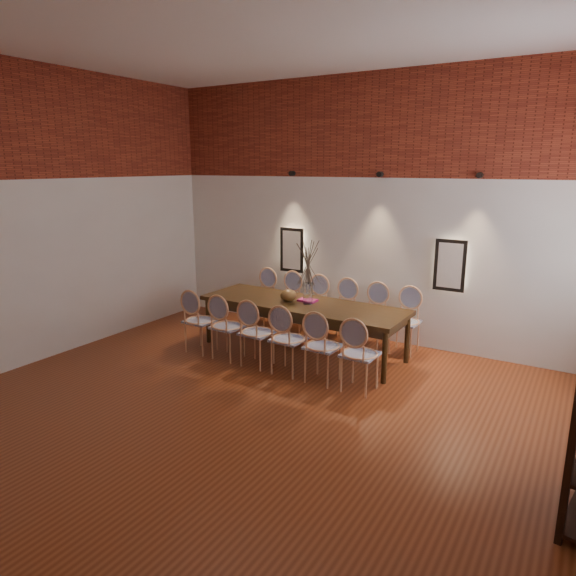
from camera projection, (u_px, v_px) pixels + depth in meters
The scene contains 28 objects.
floor at pixel (232, 430), 5.36m from camera, with size 7.00×7.00×0.02m, color brown.
ceiling at pixel (220, 7), 4.42m from camera, with size 7.00×7.00×0.02m, color silver.
wall_back at pixel (369, 211), 7.84m from camera, with size 7.00×0.10×4.00m, color silver.
wall_left at pixel (9, 219), 6.67m from camera, with size 0.10×7.00×4.00m, color silver.
brick_band_back at pixel (371, 125), 7.49m from camera, with size 7.00×0.02×1.50m, color maroon.
brick_band_left at pixel (0, 118), 6.34m from camera, with size 0.02×7.00×1.50m, color maroon.
niche_left at pixel (293, 250), 8.58m from camera, with size 0.36×0.06×0.66m, color #FFEAC6.
niche_right at pixel (450, 265), 7.27m from camera, with size 0.36×0.06×0.66m, color #FFEAC6.
spot_fixture_left at pixel (292, 173), 8.26m from camera, with size 0.08×0.08×0.10m, color black.
spot_fixture_mid at pixel (380, 174), 7.50m from camera, with size 0.08×0.08×0.10m, color black.
spot_fixture_right at pixel (480, 175), 6.80m from camera, with size 0.08×0.08×0.10m, color black.
dining_table at pixel (302, 327), 7.48m from camera, with size 3.05×0.98×0.75m, color #37220E.
chair_near_a at pixel (201, 321), 7.49m from camera, with size 0.44×0.44×0.94m, color tan, non-canonical shape.
chair_near_b at pixel (228, 326), 7.22m from camera, with size 0.44×0.44×0.94m, color tan, non-canonical shape.
chair_near_c at pixel (257, 332), 6.96m from camera, with size 0.44×0.44×0.94m, color tan, non-canonical shape.
chair_near_d at pixel (289, 339), 6.69m from camera, with size 0.44×0.44×0.94m, color tan, non-canonical shape.
chair_near_e at pixel (323, 346), 6.43m from camera, with size 0.44×0.44×0.94m, color tan, non-canonical shape.
chair_near_f at pixel (360, 354), 6.17m from camera, with size 0.44×0.44×0.94m, color tan, non-canonical shape.
chair_far_a at pixel (262, 298), 8.75m from camera, with size 0.44×0.44×0.94m, color tan, non-canonical shape.
chair_far_b at pixel (287, 302), 8.49m from camera, with size 0.44×0.44×0.94m, color tan, non-canonical shape.
chair_far_c at pixel (313, 307), 8.22m from camera, with size 0.44×0.44×0.94m, color tan, non-canonical shape.
chair_far_d at pixel (342, 311), 7.96m from camera, with size 0.44×0.44×0.94m, color tan, non-canonical shape.
chair_far_e at pixel (372, 316), 7.69m from camera, with size 0.44×0.44×0.94m, color tan, non-canonical shape.
chair_far_f at pixel (405, 322), 7.43m from camera, with size 0.44×0.44×0.94m, color tan, non-canonical shape.
vase at pixel (308, 293), 7.31m from camera, with size 0.14×0.14×0.30m, color silver.
dried_branches at pixel (308, 262), 7.20m from camera, with size 0.50×0.50×0.70m, color #433528, non-canonical shape.
bowl at pixel (288, 295), 7.44m from camera, with size 0.24×0.24×0.18m, color brown.
book at pixel (308, 300), 7.46m from camera, with size 0.26×0.18×0.03m, color #8F1755.
Camera 1 is at (3.02, -3.86, 2.69)m, focal length 32.00 mm.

